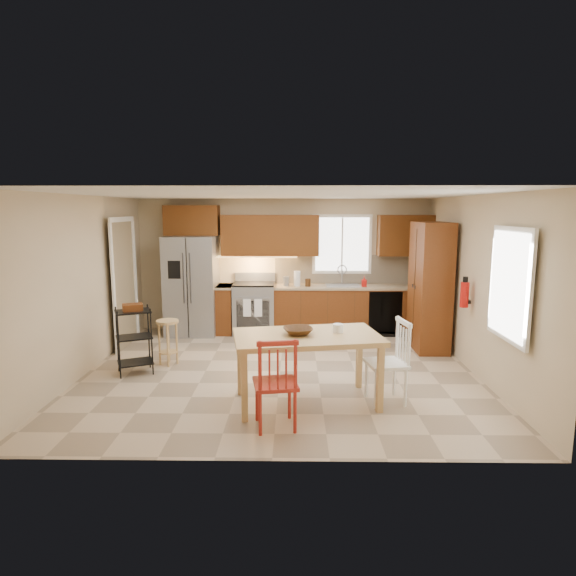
# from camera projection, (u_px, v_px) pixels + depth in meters

# --- Properties ---
(floor) EXTENTS (5.50, 5.50, 0.00)m
(floor) POSITION_uv_depth(u_px,v_px,m) (280.00, 371.00, 6.92)
(floor) COLOR tan
(floor) RESTS_ON ground
(ceiling) EXTENTS (5.50, 5.00, 0.02)m
(ceiling) POSITION_uv_depth(u_px,v_px,m) (280.00, 195.00, 6.51)
(ceiling) COLOR silver
(ceiling) RESTS_ON ground
(wall_back) EXTENTS (5.50, 0.02, 2.50)m
(wall_back) POSITION_uv_depth(u_px,v_px,m) (284.00, 265.00, 9.18)
(wall_back) COLOR #CCB793
(wall_back) RESTS_ON ground
(wall_front) EXTENTS (5.50, 0.02, 2.50)m
(wall_front) POSITION_uv_depth(u_px,v_px,m) (271.00, 330.00, 4.25)
(wall_front) COLOR #CCB793
(wall_front) RESTS_ON ground
(wall_left) EXTENTS (0.02, 5.00, 2.50)m
(wall_left) POSITION_uv_depth(u_px,v_px,m) (84.00, 285.00, 6.75)
(wall_left) COLOR #CCB793
(wall_left) RESTS_ON ground
(wall_right) EXTENTS (0.02, 5.00, 2.50)m
(wall_right) POSITION_uv_depth(u_px,v_px,m) (478.00, 286.00, 6.67)
(wall_right) COLOR #CCB793
(wall_right) RESTS_ON ground
(refrigerator) EXTENTS (0.92, 0.75, 1.82)m
(refrigerator) POSITION_uv_depth(u_px,v_px,m) (192.00, 285.00, 8.89)
(refrigerator) COLOR gray
(refrigerator) RESTS_ON floor
(range_stove) EXTENTS (0.76, 0.63, 0.92)m
(range_stove) POSITION_uv_depth(u_px,v_px,m) (254.00, 309.00, 9.00)
(range_stove) COLOR gray
(range_stove) RESTS_ON floor
(base_cabinet_narrow) EXTENTS (0.30, 0.60, 0.90)m
(base_cabinet_narrow) POSITION_uv_depth(u_px,v_px,m) (225.00, 309.00, 9.03)
(base_cabinet_narrow) COLOR #642B12
(base_cabinet_narrow) RESTS_ON floor
(base_cabinet_run) EXTENTS (2.92, 0.60, 0.90)m
(base_cabinet_run) POSITION_uv_depth(u_px,v_px,m) (352.00, 309.00, 9.00)
(base_cabinet_run) COLOR #642B12
(base_cabinet_run) RESTS_ON floor
(dishwasher) EXTENTS (0.60, 0.02, 0.78)m
(dishwasher) POSITION_uv_depth(u_px,v_px,m) (385.00, 313.00, 8.70)
(dishwasher) COLOR black
(dishwasher) RESTS_ON floor
(backsplash) EXTENTS (2.92, 0.03, 0.55)m
(backsplash) POSITION_uv_depth(u_px,v_px,m) (352.00, 269.00, 9.16)
(backsplash) COLOR beige
(backsplash) RESTS_ON wall_back
(upper_over_fridge) EXTENTS (1.00, 0.35, 0.55)m
(upper_over_fridge) POSITION_uv_depth(u_px,v_px,m) (192.00, 220.00, 8.89)
(upper_over_fridge) COLOR #622F10
(upper_over_fridge) RESTS_ON wall_back
(upper_left_block) EXTENTS (1.80, 0.35, 0.75)m
(upper_left_block) POSITION_uv_depth(u_px,v_px,m) (270.00, 235.00, 8.92)
(upper_left_block) COLOR #622F10
(upper_left_block) RESTS_ON wall_back
(upper_right_block) EXTENTS (1.00, 0.35, 0.75)m
(upper_right_block) POSITION_uv_depth(u_px,v_px,m) (405.00, 235.00, 8.88)
(upper_right_block) COLOR #622F10
(upper_right_block) RESTS_ON wall_back
(window_back) EXTENTS (1.12, 0.04, 1.12)m
(window_back) POSITION_uv_depth(u_px,v_px,m) (342.00, 244.00, 9.08)
(window_back) COLOR white
(window_back) RESTS_ON wall_back
(sink) EXTENTS (0.62, 0.46, 0.16)m
(sink) POSITION_uv_depth(u_px,v_px,m) (343.00, 288.00, 8.93)
(sink) COLOR gray
(sink) RESTS_ON base_cabinet_run
(undercab_glow) EXTENTS (1.60, 0.30, 0.01)m
(undercab_glow) POSITION_uv_depth(u_px,v_px,m) (254.00, 257.00, 8.96)
(undercab_glow) COLOR #FFBF66
(undercab_glow) RESTS_ON wall_back
(soap_bottle) EXTENTS (0.09, 0.09, 0.19)m
(soap_bottle) POSITION_uv_depth(u_px,v_px,m) (364.00, 281.00, 8.81)
(soap_bottle) COLOR #B4100C
(soap_bottle) RESTS_ON base_cabinet_run
(paper_towel) EXTENTS (0.12, 0.12, 0.28)m
(paper_towel) POSITION_uv_depth(u_px,v_px,m) (297.00, 279.00, 8.86)
(paper_towel) COLOR white
(paper_towel) RESTS_ON base_cabinet_run
(canister_steel) EXTENTS (0.11, 0.11, 0.18)m
(canister_steel) POSITION_uv_depth(u_px,v_px,m) (286.00, 281.00, 8.88)
(canister_steel) COLOR gray
(canister_steel) RESTS_ON base_cabinet_run
(canister_wood) EXTENTS (0.10, 0.10, 0.14)m
(canister_wood) POSITION_uv_depth(u_px,v_px,m) (308.00, 283.00, 8.84)
(canister_wood) COLOR #482813
(canister_wood) RESTS_ON base_cabinet_run
(pantry) EXTENTS (0.50, 0.95, 2.10)m
(pantry) POSITION_uv_depth(u_px,v_px,m) (430.00, 286.00, 7.90)
(pantry) COLOR #642B12
(pantry) RESTS_ON floor
(fire_extinguisher) EXTENTS (0.12, 0.12, 0.36)m
(fire_extinguisher) POSITION_uv_depth(u_px,v_px,m) (465.00, 295.00, 6.85)
(fire_extinguisher) COLOR #B4100C
(fire_extinguisher) RESTS_ON wall_right
(window_right) EXTENTS (0.04, 1.02, 1.32)m
(window_right) POSITION_uv_depth(u_px,v_px,m) (510.00, 285.00, 5.51)
(window_right) COLOR white
(window_right) RESTS_ON wall_right
(doorway) EXTENTS (0.04, 0.95, 2.10)m
(doorway) POSITION_uv_depth(u_px,v_px,m) (123.00, 285.00, 8.07)
(doorway) COLOR #8C7A59
(doorway) RESTS_ON wall_left
(dining_table) EXTENTS (1.84, 1.23, 0.83)m
(dining_table) POSITION_uv_depth(u_px,v_px,m) (307.00, 370.00, 5.73)
(dining_table) COLOR tan
(dining_table) RESTS_ON floor
(chair_red) EXTENTS (0.54, 0.54, 1.00)m
(chair_red) POSITION_uv_depth(u_px,v_px,m) (275.00, 382.00, 5.08)
(chair_red) COLOR #A62419
(chair_red) RESTS_ON floor
(chair_white) EXTENTS (0.54, 0.54, 1.00)m
(chair_white) POSITION_uv_depth(u_px,v_px,m) (386.00, 362.00, 5.75)
(chair_white) COLOR white
(chair_white) RESTS_ON floor
(table_bowl) EXTENTS (0.40, 0.40, 0.08)m
(table_bowl) POSITION_uv_depth(u_px,v_px,m) (298.00, 335.00, 5.66)
(table_bowl) COLOR #482813
(table_bowl) RESTS_ON dining_table
(table_jar) EXTENTS (0.16, 0.16, 0.16)m
(table_jar) POSITION_uv_depth(u_px,v_px,m) (338.00, 330.00, 5.75)
(table_jar) COLOR white
(table_jar) RESTS_ON dining_table
(bar_stool) EXTENTS (0.43, 0.43, 0.68)m
(bar_stool) POSITION_uv_depth(u_px,v_px,m) (168.00, 342.00, 7.17)
(bar_stool) COLOR tan
(bar_stool) RESTS_ON floor
(utility_cart) EXTENTS (0.58, 0.53, 0.95)m
(utility_cart) POSITION_uv_depth(u_px,v_px,m) (134.00, 341.00, 6.77)
(utility_cart) COLOR black
(utility_cart) RESTS_ON floor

